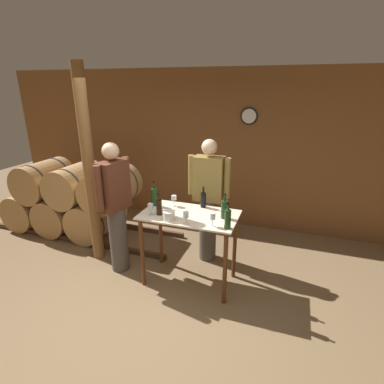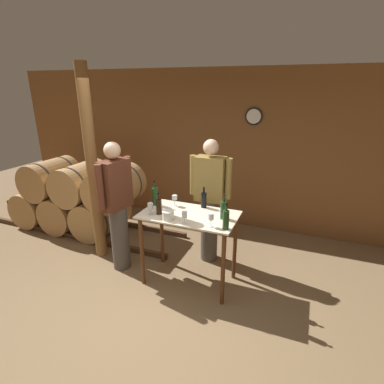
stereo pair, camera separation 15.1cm
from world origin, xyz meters
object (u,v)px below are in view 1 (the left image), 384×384
(wine_glass_far_side, at_px, (213,217))
(wine_glass_near_left, at_px, (150,207))
(wine_bottle_far_right, at_px, (228,218))
(person_host, at_px, (116,206))
(wine_bottle_left, at_px, (159,207))
(ice_bucket, at_px, (169,216))
(wooden_post, at_px, (89,169))
(wine_glass_near_right, at_px, (186,215))
(wine_bottle_center, at_px, (203,199))
(wine_bottle_right, at_px, (224,209))
(wine_bottle_far_left, at_px, (154,196))
(person_visitor_with_scarf, at_px, (208,199))
(wine_glass_near_center, at_px, (174,198))

(wine_glass_far_side, bearing_deg, wine_glass_near_left, 176.29)
(wine_bottle_far_right, bearing_deg, person_host, 173.77)
(wine_bottle_left, relative_size, ice_bucket, 1.93)
(wooden_post, bearing_deg, wine_glass_near_right, -13.95)
(wine_bottle_center, bearing_deg, wooden_post, -174.09)
(wine_bottle_left, bearing_deg, ice_bucket, -30.65)
(wine_bottle_right, height_order, wine_bottle_far_right, wine_bottle_right)
(wooden_post, xyz_separation_m, wine_glass_near_right, (1.53, -0.38, -0.30))
(wine_bottle_far_left, distance_m, wine_bottle_center, 0.63)
(wine_bottle_center, height_order, ice_bucket, wine_bottle_center)
(person_host, bearing_deg, wooden_post, 161.24)
(person_visitor_with_scarf, bearing_deg, wine_bottle_center, -85.31)
(wine_bottle_center, bearing_deg, person_host, -163.48)
(wine_bottle_far_left, distance_m, wine_bottle_right, 0.95)
(wine_bottle_far_right, relative_size, wine_glass_near_center, 2.04)
(wine_bottle_right, xyz_separation_m, wine_glass_near_left, (-0.85, -0.20, -0.01))
(ice_bucket, distance_m, person_visitor_with_scarf, 0.87)
(wooden_post, relative_size, wine_bottle_far_left, 8.26)
(wine_glass_near_center, height_order, wine_glass_far_side, wine_glass_far_side)
(wine_glass_near_center, xyz_separation_m, wine_glass_far_side, (0.63, -0.41, 0.01))
(person_host, xyz_separation_m, person_visitor_with_scarf, (1.06, 0.66, -0.00))
(wooden_post, distance_m, person_visitor_with_scarf, 1.67)
(wine_bottle_center, height_order, wine_bottle_right, wine_bottle_right)
(wine_bottle_left, relative_size, person_host, 0.15)
(wine_glass_near_center, relative_size, ice_bucket, 1.04)
(wine_glass_far_side, bearing_deg, wine_bottle_center, 117.68)
(ice_bucket, bearing_deg, wine_bottle_right, 23.75)
(ice_bucket, bearing_deg, person_host, 167.96)
(wine_bottle_far_right, height_order, person_host, person_host)
(wine_bottle_far_right, distance_m, ice_bucket, 0.69)
(ice_bucket, bearing_deg, wine_bottle_far_right, 0.97)
(ice_bucket, bearing_deg, wine_bottle_far_left, 135.51)
(wooden_post, height_order, wine_glass_near_center, wooden_post)
(person_visitor_with_scarf, bearing_deg, wine_glass_near_center, -128.57)
(wine_bottle_center, relative_size, ice_bucket, 1.99)
(wine_bottle_far_right, distance_m, wine_glass_near_right, 0.46)
(wine_bottle_far_right, bearing_deg, wooden_post, 170.68)
(wine_bottle_far_right, distance_m, person_host, 1.53)
(person_host, bearing_deg, wine_glass_near_left, -12.08)
(wine_glass_far_side, distance_m, person_host, 1.37)
(wine_bottle_right, bearing_deg, person_host, -176.69)
(person_host, bearing_deg, wine_glass_near_center, 18.06)
(wine_bottle_left, distance_m, wine_bottle_right, 0.77)
(person_host, bearing_deg, wine_bottle_center, 16.52)
(wine_bottle_far_right, xyz_separation_m, wine_glass_near_right, (-0.46, -0.05, -0.01))
(ice_bucket, xyz_separation_m, person_host, (-0.83, 0.18, -0.06))
(wine_bottle_center, xyz_separation_m, ice_bucket, (-0.26, -0.50, -0.05))
(wooden_post, xyz_separation_m, person_visitor_with_scarf, (1.54, 0.50, -0.42))
(wooden_post, height_order, wine_bottle_center, wooden_post)
(wine_glass_far_side, distance_m, person_visitor_with_scarf, 0.89)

